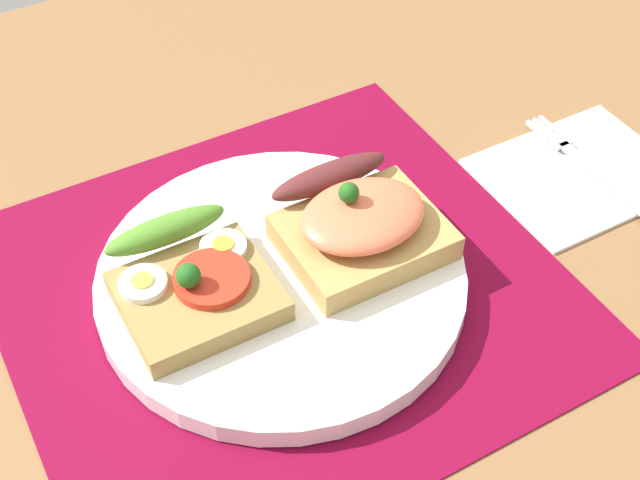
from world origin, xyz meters
The scene contains 7 objects.
ground_plane centered at (0.00, 0.00, -1.60)cm, with size 120.00×90.00×3.20cm, color brown.
placemat centered at (0.00, 0.00, 0.15)cm, with size 36.44×34.36×0.30cm, color maroon.
plate centered at (0.00, 0.00, 1.10)cm, with size 24.92×24.92×1.59cm, color white.
sandwich_egg_tomato centered at (-5.87, 1.17, 3.20)cm, with size 9.62×9.86×3.83cm.
sandwich_salmon centered at (5.90, -0.26, 3.88)cm, with size 10.61×9.99×5.54cm.
napkin centered at (25.69, -0.79, 0.30)cm, with size 14.64×11.56×0.60cm, color white.
fork centered at (26.37, -0.46, 0.76)cm, with size 1.62×13.41×0.32cm.
Camera 1 is at (-16.84, -35.35, 44.89)cm, focal length 48.76 mm.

